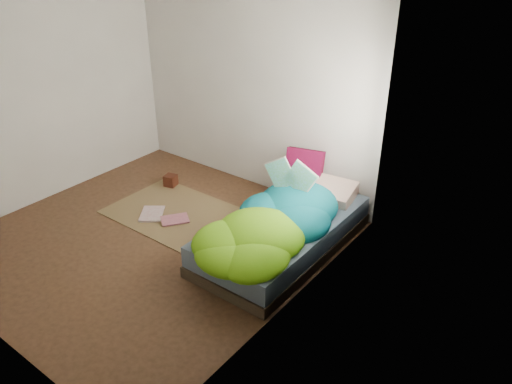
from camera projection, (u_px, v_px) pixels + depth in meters
ground at (152, 239)px, 5.39m from camera, size 3.50×3.50×0.00m
room_walls at (136, 93)px, 4.62m from camera, size 3.54×3.54×2.62m
bed at (283, 234)px, 5.17m from camera, size 1.00×2.00×0.34m
duvet at (271, 215)px, 4.85m from camera, size 0.96×1.84×0.34m
rug at (178, 214)px, 5.85m from camera, size 1.60×1.10×0.01m
pillow_floral at (325, 190)px, 5.51m from camera, size 0.69×0.48×0.15m
pillow_magenta at (304, 168)px, 5.69m from camera, size 0.44×0.24×0.42m
open_book at (290, 167)px, 5.06m from camera, size 0.49×0.16×0.29m
wooden_box at (171, 180)px, 6.45m from camera, size 0.17×0.17×0.14m
floor_book_a at (141, 214)px, 5.81m from camera, size 0.41×0.43×0.03m
floor_book_b at (173, 215)px, 5.79m from camera, size 0.37×0.39×0.03m
floor_book_c at (191, 243)px, 5.29m from camera, size 0.35×0.40×0.02m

